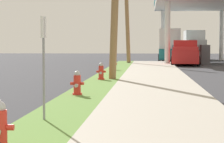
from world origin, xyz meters
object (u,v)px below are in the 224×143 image
(fire_hydrant_fourth, at_px, (113,64))
(truck_red_on_apron, at_px, (185,54))
(utility_pole_background, at_px, (127,12))
(truck_white_at_far_bay, at_px, (194,46))
(truck_teal_at_forecourt, at_px, (170,46))
(car_silver_by_near_pump, at_px, (193,55))
(street_sign_post, at_px, (44,46))
(fire_hydrant_nearest, at_px, (0,129))
(fire_hydrant_second, at_px, (77,84))
(fire_hydrant_third, at_px, (101,72))
(car_navy_by_far_pump, at_px, (181,54))

(fire_hydrant_fourth, height_order, truck_red_on_apron, truck_red_on_apron)
(utility_pole_background, xyz_separation_m, truck_white_at_far_bay, (6.73, 11.84, -2.87))
(truck_teal_at_forecourt, height_order, truck_red_on_apron, truck_teal_at_forecourt)
(truck_red_on_apron, bearing_deg, car_silver_by_near_pump, 73.68)
(truck_red_on_apron, bearing_deg, street_sign_post, -100.12)
(street_sign_post, bearing_deg, fire_hydrant_nearest, -90.32)
(car_silver_by_near_pump, bearing_deg, fire_hydrant_second, -102.63)
(utility_pole_background, relative_size, truck_red_on_apron, 1.50)
(fire_hydrant_second, distance_m, fire_hydrant_third, 6.34)
(car_navy_by_far_pump, xyz_separation_m, truck_teal_at_forecourt, (-0.89, 2.83, 0.77))
(fire_hydrant_nearest, bearing_deg, street_sign_post, 89.68)
(fire_hydrant_second, height_order, street_sign_post, street_sign_post)
(utility_pole_background, height_order, truck_white_at_far_bay, utility_pole_background)
(street_sign_post, height_order, car_silver_by_near_pump, street_sign_post)
(fire_hydrant_fourth, bearing_deg, fire_hydrant_second, -90.32)
(car_silver_by_near_pump, relative_size, truck_teal_at_forecourt, 0.71)
(fire_hydrant_nearest, bearing_deg, truck_teal_at_forecourt, 83.90)
(fire_hydrant_third, relative_size, car_silver_by_near_pump, 0.16)
(fire_hydrant_second, relative_size, truck_teal_at_forecourt, 0.11)
(truck_red_on_apron, bearing_deg, utility_pole_background, 157.49)
(fire_hydrant_third, distance_m, truck_teal_at_forecourt, 26.81)
(fire_hydrant_fourth, xyz_separation_m, car_navy_by_far_pump, (5.15, 15.66, 0.28))
(fire_hydrant_third, xyz_separation_m, car_navy_by_far_pump, (5.12, 23.62, 0.28))
(utility_pole_background, distance_m, truck_white_at_far_bay, 13.92)
(utility_pole_background, bearing_deg, fire_hydrant_third, -90.82)
(fire_hydrant_second, height_order, utility_pole_background, utility_pole_background)
(fire_hydrant_fourth, bearing_deg, utility_pole_background, 88.43)
(fire_hydrant_fourth, distance_m, car_silver_by_near_pump, 13.50)
(truck_teal_at_forecourt, bearing_deg, truck_red_on_apron, -85.31)
(fire_hydrant_nearest, bearing_deg, fire_hydrant_second, 90.07)
(car_silver_by_near_pump, xyz_separation_m, truck_red_on_apron, (-0.84, -2.86, 0.19))
(utility_pole_background, relative_size, truck_white_at_far_bay, 1.30)
(fire_hydrant_fourth, relative_size, car_navy_by_far_pump, 0.16)
(fire_hydrant_second, relative_size, car_navy_by_far_pump, 0.16)
(truck_red_on_apron, bearing_deg, fire_hydrant_fourth, -118.32)
(truck_teal_at_forecourt, bearing_deg, utility_pole_background, -118.60)
(street_sign_post, relative_size, car_navy_by_far_pump, 0.46)
(fire_hydrant_third, height_order, street_sign_post, street_sign_post)
(car_navy_by_far_pump, relative_size, truck_white_at_far_bay, 0.71)
(fire_hydrant_nearest, xyz_separation_m, fire_hydrant_second, (-0.01, 7.71, 0.00))
(street_sign_post, height_order, truck_teal_at_forecourt, truck_teal_at_forecourt)
(street_sign_post, relative_size, truck_teal_at_forecourt, 0.33)
(fire_hydrant_nearest, relative_size, car_navy_by_far_pump, 0.16)
(car_navy_by_far_pump, bearing_deg, street_sign_post, -98.51)
(fire_hydrant_second, xyz_separation_m, fire_hydrant_fourth, (0.08, 14.30, 0.00))
(fire_hydrant_nearest, height_order, utility_pole_background, utility_pole_background)
(fire_hydrant_second, xyz_separation_m, street_sign_post, (0.03, -4.80, 1.19))
(street_sign_post, bearing_deg, truck_red_on_apron, 79.88)
(fire_hydrant_third, height_order, car_navy_by_far_pump, car_navy_by_far_pump)
(fire_hydrant_nearest, relative_size, fire_hydrant_third, 1.00)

